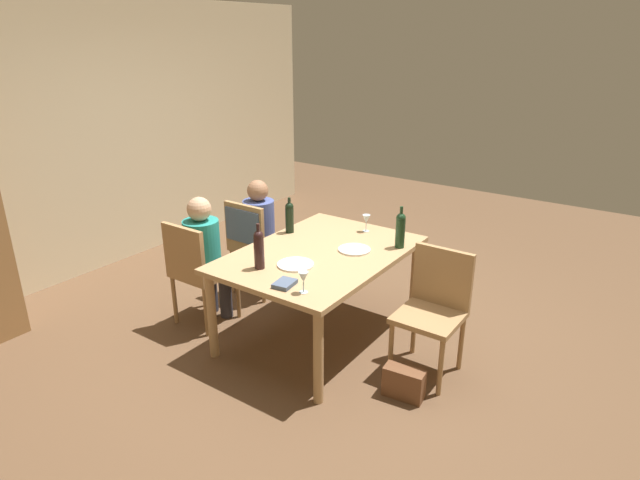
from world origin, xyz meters
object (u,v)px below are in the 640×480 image
object	(u,v)px
dinner_plate_guest_left	(354,250)
chair_far_left	(196,267)
chair_near	(435,303)
dining_table	(320,261)
person_man_bearded	(261,227)
person_woman_host	(205,250)
wine_bottle_dark_red	(400,229)
wine_bottle_tall_green	(290,216)
wine_glass_near_left	(303,278)
wine_glass_centre	(366,220)
dinner_plate_host	(296,265)
chair_far_right	(251,236)
handbag	(404,383)
wine_bottle_short_olive	(259,248)

from	to	relation	value
dinner_plate_guest_left	chair_far_left	bearing A→B (deg)	118.68
chair_near	dinner_plate_guest_left	size ratio (longest dim) A/B	3.56
dining_table	person_man_bearded	world-z (taller)	person_man_bearded
person_woman_host	person_man_bearded	distance (m)	0.72
chair_near	person_woman_host	distance (m)	1.93
wine_bottle_dark_red	dinner_plate_guest_left	distance (m)	0.40
wine_bottle_tall_green	wine_glass_near_left	distance (m)	1.16
wine_glass_centre	wine_bottle_dark_red	bearing A→B (deg)	-112.29
person_woman_host	wine_glass_near_left	bearing A→B (deg)	-13.79
dining_table	dinner_plate_guest_left	bearing A→B (deg)	-48.45
dinner_plate_host	dinner_plate_guest_left	xyz separation A→B (m)	(0.50, -0.20, 0.00)
person_woman_host	dinner_plate_guest_left	bearing A→B (deg)	24.16
chair_near	person_man_bearded	size ratio (longest dim) A/B	0.84
chair_far_right	wine_bottle_dark_red	xyz separation A→B (m)	(0.21, -1.41, 0.30)
person_woman_host	dinner_plate_host	bearing A→B (deg)	0.96
handbag	wine_glass_near_left	bearing A→B (deg)	114.79
dining_table	person_woman_host	size ratio (longest dim) A/B	1.43
wine_bottle_dark_red	dinner_plate_guest_left	bearing A→B (deg)	135.36
dining_table	wine_bottle_short_olive	size ratio (longest dim) A/B	4.65
wine_bottle_tall_green	dinner_plate_host	xyz separation A→B (m)	(-0.54, -0.47, -0.14)
person_man_bearded	wine_bottle_dark_red	size ratio (longest dim) A/B	3.23
person_woman_host	person_man_bearded	world-z (taller)	person_woman_host
chair_near	chair_far_right	bearing A→B (deg)	-4.48
chair_far_right	wine_glass_near_left	distance (m)	1.55
chair_far_left	person_man_bearded	bearing A→B (deg)	90.00
dining_table	wine_bottle_short_olive	distance (m)	0.59
dinner_plate_guest_left	person_man_bearded	bearing A→B (deg)	79.98
wine_bottle_tall_green	wine_bottle_short_olive	world-z (taller)	wine_bottle_short_olive
wine_bottle_short_olive	chair_far_right	bearing A→B (deg)	45.63
wine_glass_centre	handbag	world-z (taller)	wine_glass_centre
person_man_bearded	chair_near	bearing A→B (deg)	-8.96
chair_far_right	dining_table	bearing A→B (deg)	-14.00
chair_far_right	wine_bottle_short_olive	size ratio (longest dim) A/B	2.68
dining_table	handbag	size ratio (longest dim) A/B	5.69
chair_far_right	chair_near	world-z (taller)	same
wine_bottle_tall_green	wine_glass_centre	bearing A→B (deg)	-53.20
person_man_bearded	wine_bottle_tall_green	distance (m)	0.56
wine_bottle_short_olive	dinner_plate_host	xyz separation A→B (m)	(0.19, -0.19, -0.15)
dinner_plate_guest_left	handbag	xyz separation A→B (m)	(-0.53, -0.74, -0.64)
wine_bottle_short_olive	chair_near	bearing A→B (deg)	-62.29
person_man_bearded	chair_far_right	bearing A→B (deg)	-90.00
wine_bottle_short_olive	handbag	world-z (taller)	wine_bottle_short_olive
dining_table	wine_bottle_short_olive	world-z (taller)	wine_bottle_short_olive
dinner_plate_host	wine_bottle_tall_green	bearing A→B (deg)	41.47
person_man_bearded	wine_glass_near_left	size ratio (longest dim) A/B	7.38
wine_bottle_short_olive	dinner_plate_guest_left	distance (m)	0.80
person_man_bearded	dinner_plate_host	size ratio (longest dim) A/B	4.03
dining_table	wine_glass_centre	bearing A→B (deg)	-5.46
chair_far_left	dinner_plate_host	bearing A→B (deg)	7.75
chair_near	handbag	distance (m)	0.61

